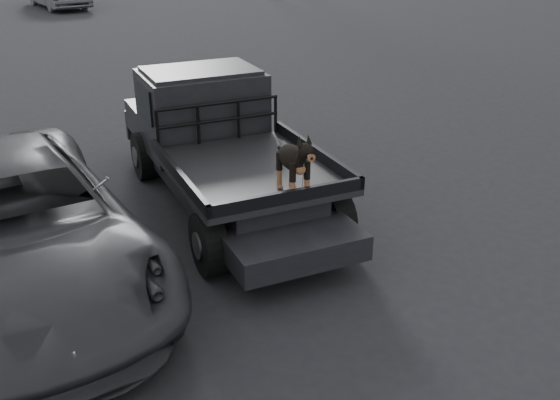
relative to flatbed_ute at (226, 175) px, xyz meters
name	(u,v)px	position (x,y,z in m)	size (l,w,h in m)	color
ground	(334,268)	(0.55, -2.24, -0.46)	(120.00, 120.00, 0.00)	black
flatbed_ute	(226,175)	(0.00, 0.00, 0.00)	(2.00, 5.40, 0.92)	black
ute_cab	(202,98)	(0.00, 0.95, 0.90)	(1.72, 1.30, 0.88)	black
headache_rack	(219,122)	(0.00, 0.20, 0.74)	(1.80, 0.08, 0.55)	black
dog	(293,163)	(0.16, -1.89, 0.83)	(0.32, 0.60, 0.74)	black
parked_suv	(12,227)	(-2.87, -1.09, 0.29)	(2.47, 5.36, 1.49)	#2D2D31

